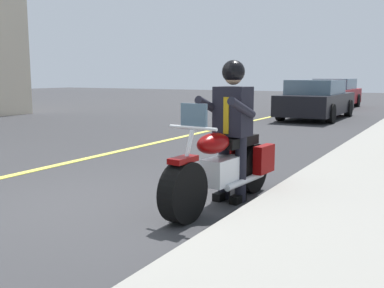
{
  "coord_description": "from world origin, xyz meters",
  "views": [
    {
      "loc": [
        3.8,
        3.87,
        1.55
      ],
      "look_at": [
        -0.77,
        1.25,
        0.75
      ],
      "focal_mm": 42.12,
      "sensor_mm": 36.0,
      "label": 1
    }
  ],
  "objects_px": {
    "car_dark": "(334,94)",
    "car_silver": "(316,100)",
    "rider_main": "(232,118)",
    "motorcycle_main": "(224,168)"
  },
  "relations": [
    {
      "from": "car_dark",
      "to": "car_silver",
      "type": "bearing_deg",
      "value": 6.69
    },
    {
      "from": "rider_main",
      "to": "car_dark",
      "type": "xyz_separation_m",
      "value": [
        -17.41,
        -2.62,
        -0.35
      ]
    },
    {
      "from": "motorcycle_main",
      "to": "car_silver",
      "type": "bearing_deg",
      "value": -170.66
    },
    {
      "from": "rider_main",
      "to": "car_dark",
      "type": "height_order",
      "value": "rider_main"
    },
    {
      "from": "motorcycle_main",
      "to": "car_dark",
      "type": "bearing_deg",
      "value": -171.56
    },
    {
      "from": "motorcycle_main",
      "to": "rider_main",
      "type": "distance_m",
      "value": 0.61
    },
    {
      "from": "rider_main",
      "to": "car_silver",
      "type": "height_order",
      "value": "rider_main"
    },
    {
      "from": "rider_main",
      "to": "car_silver",
      "type": "relative_size",
      "value": 0.38
    },
    {
      "from": "car_silver",
      "to": "rider_main",
      "type": "bearing_deg",
      "value": 9.56
    },
    {
      "from": "motorcycle_main",
      "to": "car_silver",
      "type": "xyz_separation_m",
      "value": [
        -11.58,
        -1.91,
        0.24
      ]
    }
  ]
}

